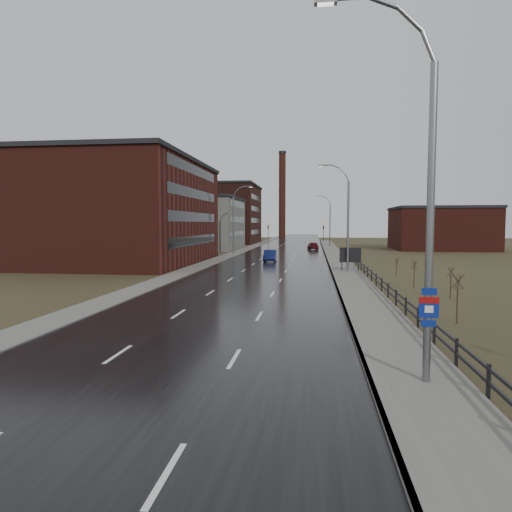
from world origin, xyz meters
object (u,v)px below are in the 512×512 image
(billboard, at_px, (350,256))
(car_far, at_px, (313,246))
(car_near, at_px, (270,256))
(streetlight_main, at_px, (420,194))

(billboard, xyz_separation_m, car_far, (-3.98, 41.25, -0.98))
(billboard, bearing_deg, car_near, 128.19)
(billboard, distance_m, car_far, 41.46)
(streetlight_main, bearing_deg, car_near, 101.00)
(car_near, bearing_deg, car_far, 76.70)
(car_near, bearing_deg, billboard, -53.90)
(car_near, bearing_deg, streetlight_main, -81.10)
(car_near, distance_m, car_far, 29.48)
(streetlight_main, bearing_deg, billboard, 88.95)
(car_far, bearing_deg, streetlight_main, 85.09)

